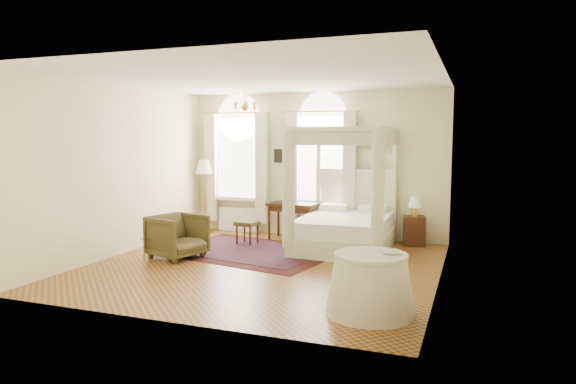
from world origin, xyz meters
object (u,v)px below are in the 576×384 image
armchair (177,236)px  side_table (370,284)px  nightstand (414,231)px  floor_lamp (204,171)px  coffee_table (161,240)px  writing_desk (293,208)px  stool (247,225)px  canopy_bed (344,223)px

armchair → side_table: 4.43m
nightstand → floor_lamp: 5.14m
armchair → coffee_table: 0.31m
side_table → writing_desk: bearing=121.3°
writing_desk → stool: bearing=-133.3°
coffee_table → floor_lamp: bearing=103.3°
stool → side_table: side_table is taller
writing_desk → floor_lamp: size_ratio=0.67×
coffee_table → side_table: 4.58m
stool → coffee_table: bearing=-117.5°
canopy_bed → side_table: canopy_bed is taller
nightstand → floor_lamp: size_ratio=0.36×
writing_desk → side_table: bearing=-58.7°
canopy_bed → writing_desk: bearing=154.1°
floor_lamp → side_table: (4.97, -4.53, -1.09)m
nightstand → floor_lamp: floor_lamp is taller
canopy_bed → stool: size_ratio=4.99×
coffee_table → floor_lamp: (-0.69, 2.90, 1.11)m
writing_desk → side_table: (2.58, -4.24, -0.32)m
armchair → side_table: bearing=-97.1°
stool → armchair: 1.76m
canopy_bed → stool: 2.10m
armchair → side_table: armchair is taller
stool → floor_lamp: (-1.63, 1.09, 1.07)m
writing_desk → side_table: size_ratio=1.00×
side_table → coffee_table: bearing=159.2°
coffee_table → nightstand: bearing=33.9°
canopy_bed → coffee_table: bearing=-147.0°
canopy_bed → nightstand: bearing=36.1°
side_table → armchair: bearing=155.7°
canopy_bed → nightstand: (1.28, 0.94, -0.25)m
canopy_bed → side_table: size_ratio=2.13×
nightstand → armchair: size_ratio=0.69×
canopy_bed → coffee_table: 3.62m
canopy_bed → armchair: 3.31m
nightstand → armchair: 4.90m
writing_desk → floor_lamp: bearing=173.1°
writing_desk → armchair: 2.84m
floor_lamp → stool: bearing=-33.7°
armchair → coffee_table: (-0.24, -0.20, -0.04)m
armchair → writing_desk: bearing=-13.9°
stool → side_table: bearing=-45.9°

